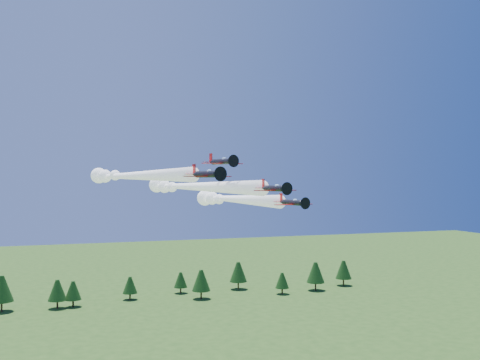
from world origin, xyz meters
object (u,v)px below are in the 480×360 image
object	(u,v)px
plane_right	(231,199)
plane_left	(131,176)
plane_lead	(191,186)
plane_slot	(222,162)

from	to	relation	value
plane_right	plane_left	bearing A→B (deg)	166.81
plane_lead	plane_right	xyz separation A→B (m)	(9.50, 1.77, -2.75)
plane_lead	plane_left	bearing A→B (deg)	158.28
plane_left	plane_right	world-z (taller)	plane_left
plane_right	plane_lead	bearing A→B (deg)	179.92
plane_right	plane_slot	world-z (taller)	plane_slot
plane_slot	plane_lead	bearing A→B (deg)	80.74
plane_lead	plane_slot	world-z (taller)	plane_slot
plane_lead	plane_slot	size ratio (longest dim) A/B	6.94
plane_slot	plane_left	bearing A→B (deg)	109.51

